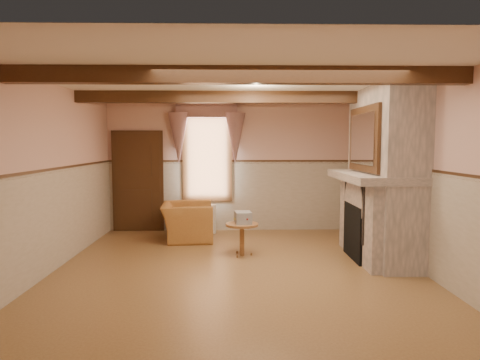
{
  "coord_description": "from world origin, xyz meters",
  "views": [
    {
      "loc": [
        -0.08,
        -6.3,
        1.9
      ],
      "look_at": [
        0.07,
        0.8,
        1.29
      ],
      "focal_mm": 32.0,
      "sensor_mm": 36.0,
      "label": 1
    }
  ],
  "objects_px": {
    "mantel_clock": "(360,165)",
    "oil_lamp": "(370,164)",
    "side_table": "(242,239)",
    "radiator": "(199,219)",
    "armchair": "(187,221)",
    "bowl": "(373,170)"
  },
  "relations": [
    {
      "from": "bowl",
      "to": "armchair",
      "type": "bearing_deg",
      "value": 155.88
    },
    {
      "from": "mantel_clock",
      "to": "oil_lamp",
      "type": "relative_size",
      "value": 0.86
    },
    {
      "from": "side_table",
      "to": "mantel_clock",
      "type": "bearing_deg",
      "value": 13.49
    },
    {
      "from": "oil_lamp",
      "to": "mantel_clock",
      "type": "bearing_deg",
      "value": 90.0
    },
    {
      "from": "armchair",
      "to": "oil_lamp",
      "type": "distance_m",
      "value": 3.63
    },
    {
      "from": "mantel_clock",
      "to": "oil_lamp",
      "type": "distance_m",
      "value": 0.52
    },
    {
      "from": "radiator",
      "to": "armchair",
      "type": "bearing_deg",
      "value": -102.71
    },
    {
      "from": "armchair",
      "to": "mantel_clock",
      "type": "relative_size",
      "value": 4.65
    },
    {
      "from": "side_table",
      "to": "oil_lamp",
      "type": "xyz_separation_m",
      "value": [
        2.14,
        -0.01,
        1.29
      ]
    },
    {
      "from": "oil_lamp",
      "to": "armchair",
      "type": "bearing_deg",
      "value": 158.86
    },
    {
      "from": "radiator",
      "to": "bowl",
      "type": "distance_m",
      "value": 3.83
    },
    {
      "from": "radiator",
      "to": "bowl",
      "type": "bearing_deg",
      "value": -31.17
    },
    {
      "from": "radiator",
      "to": "bowl",
      "type": "height_order",
      "value": "bowl"
    },
    {
      "from": "radiator",
      "to": "side_table",
      "type": "bearing_deg",
      "value": -61.83
    },
    {
      "from": "radiator",
      "to": "mantel_clock",
      "type": "distance_m",
      "value": 3.52
    },
    {
      "from": "side_table",
      "to": "mantel_clock",
      "type": "height_order",
      "value": "mantel_clock"
    },
    {
      "from": "armchair",
      "to": "side_table",
      "type": "relative_size",
      "value": 2.03
    },
    {
      "from": "armchair",
      "to": "bowl",
      "type": "height_order",
      "value": "bowl"
    },
    {
      "from": "bowl",
      "to": "oil_lamp",
      "type": "relative_size",
      "value": 1.13
    },
    {
      "from": "side_table",
      "to": "radiator",
      "type": "bearing_deg",
      "value": 114.73
    },
    {
      "from": "armchair",
      "to": "radiator",
      "type": "distance_m",
      "value": 0.67
    },
    {
      "from": "mantel_clock",
      "to": "oil_lamp",
      "type": "height_order",
      "value": "oil_lamp"
    }
  ]
}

